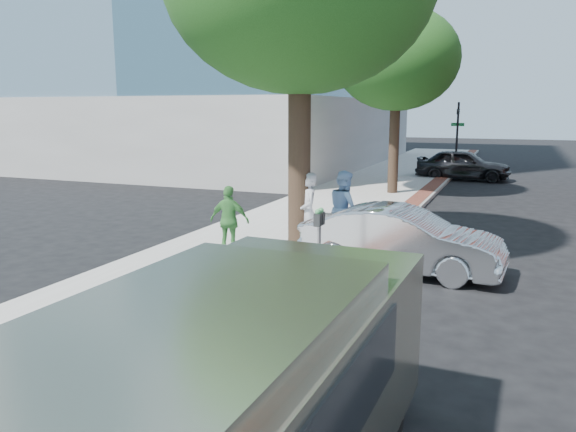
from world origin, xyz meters
The scene contains 14 objects.
ground centered at (0.00, 0.00, 0.00)m, with size 120.00×120.00×0.00m, color black.
sidewalk centered at (-1.50, 8.00, 0.07)m, with size 5.00×60.00×0.15m, color #9E9991.
brick_strip centered at (0.70, 8.00, 0.15)m, with size 0.60×60.00×0.01m, color brown.
curb centered at (1.05, 8.00, 0.07)m, with size 0.10×60.00×0.15m, color gray.
office_base centered at (-13.00, 22.00, 2.00)m, with size 18.20×22.20×4.00m, color gray.
signal_near centered at (0.90, 22.00, 2.25)m, with size 0.70×0.15×3.80m.
tree_far centered at (-0.50, 12.00, 5.30)m, with size 4.80×4.80×7.14m.
parking_meter centered at (0.70, -0.43, 1.21)m, with size 0.12×0.32×1.47m.
person_gray centered at (-0.35, 1.83, 1.08)m, with size 0.68×0.44×1.86m, color #A5A5AA.
person_officer centered at (0.25, 2.76, 1.07)m, with size 0.89×0.70×1.84m, color #99BFEC.
person_green centered at (-1.91, 0.91, 0.95)m, with size 0.93×0.39×1.59m, color #418B3F.
sedan_silver centered at (1.87, 1.51, 0.70)m, with size 1.48×4.24×1.40m, color #B2B5B9.
bg_car centered at (1.60, 18.51, 0.76)m, with size 1.79×4.44×1.51m, color black.
van centered at (2.03, -6.66, 1.14)m, with size 2.30×5.71×2.08m.
Camera 1 is at (4.04, -10.14, 3.44)m, focal length 35.00 mm.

